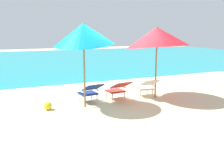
% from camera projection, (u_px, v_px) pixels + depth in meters
% --- Properties ---
extents(ground_plane, '(40.00, 40.00, 0.00)m').
position_uv_depth(ground_plane, '(84.00, 77.00, 11.66)').
color(ground_plane, beige).
extents(ocean_band, '(40.00, 18.00, 0.01)m').
position_uv_depth(ocean_band, '(56.00, 60.00, 18.77)').
color(ocean_band, teal).
rests_on(ocean_band, ground_plane).
extents(lounge_chair_left, '(0.65, 0.94, 0.68)m').
position_uv_depth(lounge_chair_left, '(90.00, 91.00, 7.48)').
color(lounge_chair_left, navy).
rests_on(lounge_chair_left, ground_plane).
extents(lounge_chair_center, '(0.63, 0.93, 0.68)m').
position_uv_depth(lounge_chair_center, '(118.00, 88.00, 7.78)').
color(lounge_chair_center, red).
rests_on(lounge_chair_center, ground_plane).
extents(lounge_chair_right, '(0.63, 0.93, 0.68)m').
position_uv_depth(lounge_chair_right, '(146.00, 86.00, 8.13)').
color(lounge_chair_right, silver).
rests_on(lounge_chair_right, ground_plane).
extents(beach_umbrella_left, '(2.48, 2.48, 2.54)m').
position_uv_depth(beach_umbrella_left, '(84.00, 34.00, 6.81)').
color(beach_umbrella_left, olive).
rests_on(beach_umbrella_left, ground_plane).
extents(beach_umbrella_right, '(2.45, 2.50, 2.46)m').
position_uv_depth(beach_umbrella_right, '(157.00, 37.00, 7.80)').
color(beach_umbrella_right, olive).
rests_on(beach_umbrella_right, ground_plane).
extents(beach_ball, '(0.23, 0.23, 0.23)m').
position_uv_depth(beach_ball, '(48.00, 106.00, 6.91)').
color(beach_ball, yellow).
rests_on(beach_ball, ground_plane).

